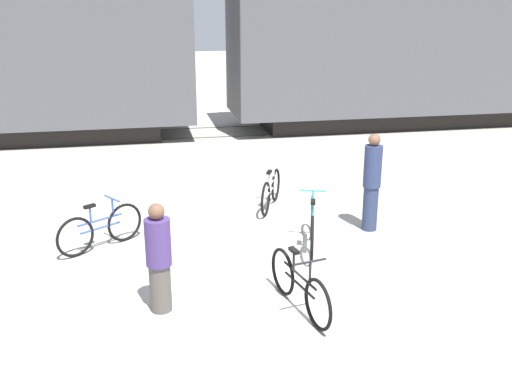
% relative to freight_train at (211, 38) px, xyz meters
% --- Properties ---
extents(ground_plane, '(80.00, 80.00, 0.00)m').
position_rel_freight_train_xyz_m(ground_plane, '(0.00, -10.60, -2.96)').
color(ground_plane, '#A8A399').
extents(freight_train, '(27.85, 2.92, 5.60)m').
position_rel_freight_train_xyz_m(freight_train, '(0.00, 0.00, 0.00)').
color(freight_train, black).
rests_on(freight_train, ground_plane).
extents(rail_near, '(39.85, 0.07, 0.01)m').
position_rel_freight_train_xyz_m(rail_near, '(0.00, -0.72, -2.95)').
color(rail_near, '#4C4238').
rests_on(rail_near, ground_plane).
extents(rail_far, '(39.85, 0.07, 0.01)m').
position_rel_freight_train_xyz_m(rail_far, '(0.00, 0.72, -2.95)').
color(rail_far, '#4C4238').
rests_on(rail_far, ground_plane).
extents(bicycle_blue, '(1.41, 0.97, 0.87)m').
position_rel_freight_train_xyz_m(bicycle_blue, '(-3.09, -8.85, -2.59)').
color(bicycle_blue, black).
rests_on(bicycle_blue, ground_plane).
extents(bicycle_silver, '(0.74, 1.54, 0.87)m').
position_rel_freight_train_xyz_m(bicycle_silver, '(0.25, -7.37, -2.59)').
color(bicycle_silver, black).
rests_on(bicycle_silver, ground_plane).
extents(bicycle_black, '(0.50, 1.74, 0.88)m').
position_rel_freight_train_xyz_m(bicycle_black, '(-0.29, -11.59, -2.59)').
color(bicycle_black, black).
rests_on(bicycle_black, ground_plane).
extents(bicycle_teal, '(0.60, 1.80, 0.96)m').
position_rel_freight_train_xyz_m(bicycle_teal, '(0.50, -9.51, -2.55)').
color(bicycle_teal, black).
rests_on(bicycle_teal, ground_plane).
extents(person_in_purple, '(0.35, 0.35, 1.57)m').
position_rel_freight_train_xyz_m(person_in_purple, '(-2.17, -11.21, -2.18)').
color(person_in_purple, '#514C47').
rests_on(person_in_purple, ground_plane).
extents(person_in_navy, '(0.33, 0.33, 1.84)m').
position_rel_freight_train_xyz_m(person_in_navy, '(1.80, -8.91, -2.03)').
color(person_in_navy, '#283351').
rests_on(person_in_navy, ground_plane).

